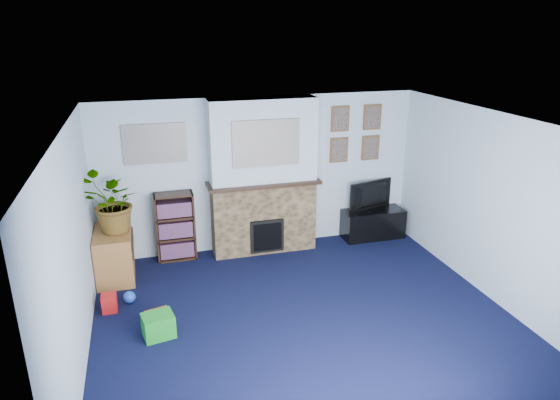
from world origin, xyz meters
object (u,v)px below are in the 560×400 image
object	(u,v)px
bookshelf	(175,228)
tv_stand	(372,224)
television	(374,196)
sideboard	(115,254)

from	to	relation	value
bookshelf	tv_stand	bearing A→B (deg)	-1.35
television	tv_stand	bearing A→B (deg)	75.13
tv_stand	sideboard	xyz separation A→B (m)	(-4.12, -0.28, 0.12)
tv_stand	sideboard	distance (m)	4.13
television	bookshelf	size ratio (longest dim) A/B	0.80
sideboard	bookshelf	bearing A→B (deg)	21.99
bookshelf	television	bearing A→B (deg)	-1.00
sideboard	tv_stand	bearing A→B (deg)	3.89
television	sideboard	distance (m)	4.15
tv_stand	sideboard	world-z (taller)	sideboard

